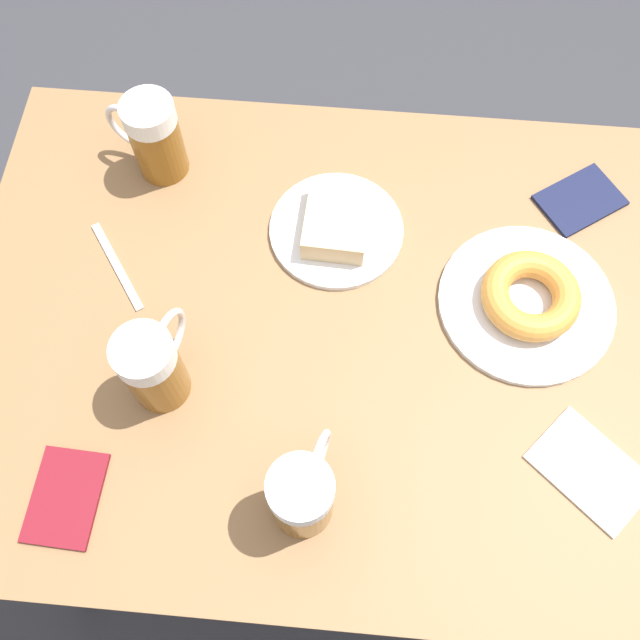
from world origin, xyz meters
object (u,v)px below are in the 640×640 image
object	(u,v)px
beer_mug_center	(304,495)
napkin_folded	(590,470)
plate_with_donut	(529,299)
passport_far_edge	(580,200)
beer_mug_right	(154,137)
beer_mug_left	(154,366)
passport_near_edge	(66,497)
fork	(117,266)
plate_with_cake	(337,225)

from	to	relation	value
beer_mug_center	napkin_folded	size ratio (longest dim) A/B	0.80
plate_with_donut	passport_far_edge	size ratio (longest dim) A/B	1.68
beer_mug_center	beer_mug_right	distance (m)	0.59
plate_with_donut	beer_mug_right	world-z (taller)	beer_mug_right
beer_mug_left	passport_near_edge	world-z (taller)	beer_mug_left
plate_with_donut	beer_mug_center	xyz separation A→B (m)	(0.32, -0.30, 0.05)
plate_with_donut	beer_mug_left	bearing A→B (deg)	-71.65
fork	plate_with_cake	bearing A→B (deg)	105.49
passport_near_edge	passport_far_edge	size ratio (longest dim) A/B	0.85
beer_mug_center	passport_far_edge	bearing A→B (deg)	142.67
plate_with_cake	passport_far_edge	size ratio (longest dim) A/B	1.34
beer_mug_left	beer_mug_right	bearing A→B (deg)	-169.56
passport_near_edge	fork	bearing A→B (deg)	-179.41
beer_mug_right	plate_with_donut	bearing A→B (deg)	70.83
plate_with_cake	passport_far_edge	world-z (taller)	plate_with_cake
passport_near_edge	plate_with_donut	bearing A→B (deg)	118.82
beer_mug_center	passport_far_edge	size ratio (longest dim) A/B	0.93
beer_mug_center	beer_mug_right	size ratio (longest dim) A/B	1.00
beer_mug_right	passport_near_edge	xyz separation A→B (m)	(0.54, -0.03, -0.07)
passport_near_edge	beer_mug_center	bearing A→B (deg)	93.22
beer_mug_left	fork	world-z (taller)	beer_mug_left
beer_mug_left	beer_mug_center	distance (m)	0.26
plate_with_donut	fork	bearing A→B (deg)	-90.99
beer_mug_center	beer_mug_left	bearing A→B (deg)	-124.99
beer_mug_left	beer_mug_right	distance (m)	0.38
beer_mug_right	passport_far_edge	size ratio (longest dim) A/B	0.93
fork	beer_mug_left	bearing A→B (deg)	30.16
passport_far_edge	beer_mug_left	bearing A→B (deg)	-59.15
beer_mug_left	beer_mug_right	world-z (taller)	same
beer_mug_left	fork	distance (m)	0.22
plate_with_cake	passport_far_edge	distance (m)	0.39
plate_with_cake	beer_mug_left	size ratio (longest dim) A/B	1.44
plate_with_donut	napkin_folded	distance (m)	0.25
passport_far_edge	plate_with_donut	bearing A→B (deg)	-25.63
napkin_folded	passport_near_edge	bearing A→B (deg)	-82.07
plate_with_donut	beer_mug_right	bearing A→B (deg)	-109.17
plate_with_donut	beer_mug_right	distance (m)	0.61
beer_mug_left	beer_mug_center	bearing A→B (deg)	55.01
passport_near_edge	passport_far_edge	bearing A→B (deg)	126.85
beer_mug_right	beer_mug_center	bearing A→B (deg)	28.46
passport_near_edge	passport_far_edge	xyz separation A→B (m)	(-0.53, 0.70, 0.00)
plate_with_cake	plate_with_donut	size ratio (longest dim) A/B	0.80
passport_far_edge	passport_near_edge	bearing A→B (deg)	-53.15
fork	passport_far_edge	world-z (taller)	passport_far_edge
plate_with_cake	fork	bearing A→B (deg)	-74.51
passport_near_edge	passport_far_edge	distance (m)	0.88
beer_mug_right	passport_near_edge	bearing A→B (deg)	-3.48
fork	passport_near_edge	bearing A→B (deg)	0.59
plate_with_donut	plate_with_cake	bearing A→B (deg)	-109.31
napkin_folded	fork	distance (m)	0.73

